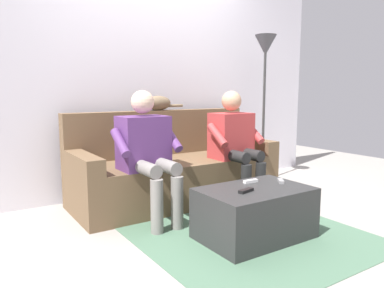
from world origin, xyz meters
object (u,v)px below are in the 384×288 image
person_left_seated (235,140)px  remote_gray (281,181)px  person_right_seated (147,147)px  remote_white (251,181)px  remote_black (246,191)px  coffee_table (255,213)px  floor_lamp (265,61)px  couch (174,171)px  cat_on_backrest (155,103)px

person_left_seated → remote_gray: size_ratio=9.70×
person_left_seated → remote_gray: bearing=76.6°
person_right_seated → person_left_seated: bearing=-179.8°
remote_white → remote_black: size_ratio=0.93×
person_right_seated → remote_black: 0.95m
coffee_table → remote_black: 0.24m
person_right_seated → remote_gray: size_ratio=9.75×
floor_lamp → person_right_seated: bearing=14.1°
person_left_seated → floor_lamp: size_ratio=0.63×
person_right_seated → remote_black: person_right_seated is taller
couch → remote_white: 1.04m
couch → person_right_seated: person_right_seated is taller
person_right_seated → floor_lamp: 1.99m
remote_black → floor_lamp: size_ratio=0.08×
remote_white → floor_lamp: size_ratio=0.07×
remote_white → couch: bearing=-83.7°
person_left_seated → remote_white: person_left_seated is taller
coffee_table → cat_on_backrest: size_ratio=1.55×
remote_black → remote_gray: 0.42m
couch → remote_white: bearing=94.7°
person_left_seated → floor_lamp: floor_lamp is taller
couch → remote_white: size_ratio=16.30×
remote_white → remote_black: bearing=42.8°
person_left_seated → remote_white: bearing=59.7°
couch → person_left_seated: person_left_seated is taller
coffee_table → floor_lamp: (-1.28, -1.25, 1.25)m
coffee_table → cat_on_backrest: cat_on_backrest is taller
couch → cat_on_backrest: size_ratio=3.88×
remote_gray → coffee_table: bearing=132.0°
remote_gray → person_right_seated: bearing=81.9°
remote_black → coffee_table: bearing=-174.6°
remote_white → remote_gray: 0.24m
coffee_table → person_right_seated: (0.48, -0.81, 0.43)m
cat_on_backrest → remote_gray: bearing=103.9°
couch → person_left_seated: bearing=142.8°
couch → remote_gray: 1.20m
couch → floor_lamp: floor_lamp is taller
person_left_seated → remote_white: 0.81m
person_right_seated → coffee_table: bearing=120.5°
remote_black → floor_lamp: bearing=-150.7°
remote_gray → floor_lamp: bearing=-1.1°
couch → floor_lamp: size_ratio=1.17×
coffee_table → person_left_seated: 1.04m
couch → floor_lamp: (-1.28, -0.07, 1.15)m
couch → remote_gray: couch is taller
floor_lamp → remote_gray: bearing=51.2°
person_right_seated → remote_white: 0.90m
cat_on_backrest → remote_black: size_ratio=3.92×
floor_lamp → person_left_seated: bearing=28.6°
remote_white → person_right_seated: bearing=-48.3°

